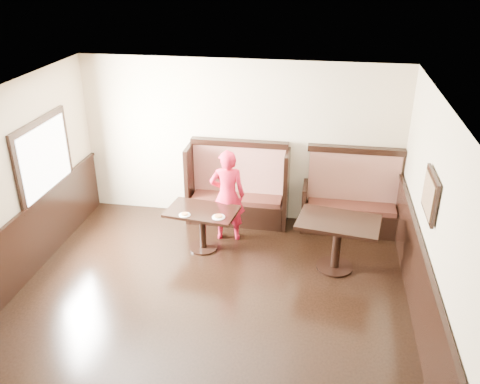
% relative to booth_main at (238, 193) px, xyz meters
% --- Properties ---
extents(ground, '(7.00, 7.00, 0.00)m').
position_rel_booth_main_xyz_m(ground, '(0.00, -3.30, -0.53)').
color(ground, black).
rests_on(ground, ground).
extents(room_shell, '(7.00, 7.00, 7.00)m').
position_rel_booth_main_xyz_m(room_shell, '(-0.30, -3.01, 0.14)').
color(room_shell, tan).
rests_on(room_shell, ground).
extents(booth_main, '(1.75, 0.72, 1.45)m').
position_rel_booth_main_xyz_m(booth_main, '(0.00, 0.00, 0.00)').
color(booth_main, black).
rests_on(booth_main, ground).
extents(booth_neighbor, '(1.65, 0.72, 1.45)m').
position_rel_booth_main_xyz_m(booth_neighbor, '(1.95, -0.00, -0.05)').
color(booth_neighbor, black).
rests_on(booth_neighbor, ground).
extents(table_main, '(1.17, 0.82, 0.69)m').
position_rel_booth_main_xyz_m(table_main, '(-0.39, -1.05, 0.00)').
color(table_main, black).
rests_on(table_main, ground).
extents(table_neighbor, '(1.28, 0.94, 0.81)m').
position_rel_booth_main_xyz_m(table_neighbor, '(1.70, -1.27, 0.08)').
color(table_neighbor, black).
rests_on(table_neighbor, ground).
extents(child, '(0.62, 0.45, 1.56)m').
position_rel_booth_main_xyz_m(child, '(-0.06, -0.66, 0.25)').
color(child, red).
rests_on(child, ground).
extents(pizza_plate_left, '(0.18, 0.18, 0.03)m').
position_rel_booth_main_xyz_m(pizza_plate_left, '(-0.61, -1.26, 0.18)').
color(pizza_plate_left, white).
rests_on(pizza_plate_left, table_main).
extents(pizza_plate_right, '(0.20, 0.20, 0.04)m').
position_rel_booth_main_xyz_m(pizza_plate_right, '(-0.09, -1.25, 0.18)').
color(pizza_plate_right, white).
rests_on(pizza_plate_right, table_main).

